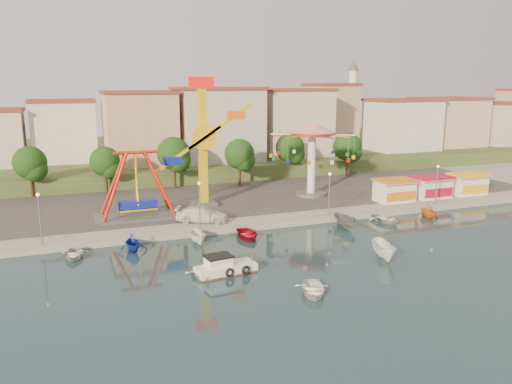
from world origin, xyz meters
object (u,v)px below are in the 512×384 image
cabin_motorboat (224,268)px  kamikaze_tower (207,147)px  skiff (384,250)px  pirate_ship_ride (137,186)px  wave_swinger (312,142)px  van (202,214)px  rowboat_a (201,273)px

cabin_motorboat → kamikaze_tower: bearing=70.9°
kamikaze_tower → cabin_motorboat: kamikaze_tower is taller
kamikaze_tower → skiff: kamikaze_tower is taller
pirate_ship_ride → wave_swinger: bearing=8.0°
cabin_motorboat → pirate_ship_ride: bearing=96.0°
skiff → van: van is taller
cabin_motorboat → rowboat_a: bearing=170.5°
pirate_ship_ride → van: bearing=-34.9°
pirate_ship_ride → cabin_motorboat: 20.54m
kamikaze_tower → van: size_ratio=2.74×
wave_swinger → skiff: (-5.05, -24.95, -7.34)m
wave_swinger → cabin_motorboat: 31.66m
wave_swinger → rowboat_a: 32.98m
van → kamikaze_tower: bearing=4.4°
pirate_ship_ride → van: (6.64, -4.64, -2.92)m
skiff → kamikaze_tower: bearing=130.3°
rowboat_a → skiff: skiff is taller
van → skiff: bearing=-117.6°
cabin_motorboat → van: (2.03, 15.00, 0.98)m
wave_swinger → rowboat_a: wave_swinger is taller
wave_swinger → rowboat_a: size_ratio=3.69×
cabin_motorboat → rowboat_a: 2.05m
kamikaze_tower → cabin_motorboat: (-4.74, -22.42, -7.87)m
kamikaze_tower → van: 10.48m
pirate_ship_ride → kamikaze_tower: size_ratio=0.61×
wave_swinger → skiff: 26.49m
cabin_motorboat → van: 15.17m
pirate_ship_ride → van: pirate_ship_ride is taller
kamikaze_tower → wave_swinger: bearing=2.7°
wave_swinger → skiff: size_ratio=2.61×
pirate_ship_ride → cabin_motorboat: bearing=-76.8°
cabin_motorboat → wave_swinger: bearing=41.7°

